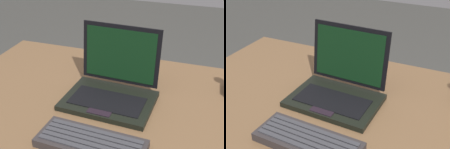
% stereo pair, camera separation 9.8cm
% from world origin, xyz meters
% --- Properties ---
extents(desk, '(1.37, 0.79, 0.75)m').
position_xyz_m(desk, '(0.00, 0.00, 0.65)').
color(desk, brown).
rests_on(desk, ground).
extents(laptop_front, '(0.31, 0.25, 0.24)m').
position_xyz_m(laptop_front, '(-0.09, 0.04, 0.80)').
color(laptop_front, black).
rests_on(laptop_front, desk).
extents(external_keyboard, '(0.31, 0.13, 0.03)m').
position_xyz_m(external_keyboard, '(-0.07, -0.21, 0.77)').
color(external_keyboard, '#2E292A').
rests_on(external_keyboard, desk).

